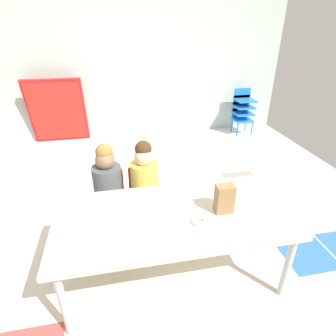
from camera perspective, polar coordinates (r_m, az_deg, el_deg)
name	(u,v)px	position (r m, az deg, el deg)	size (l,w,h in m)	color
ground_plane	(144,213)	(3.06, -4.93, -9.32)	(5.56, 4.93, 0.02)	silver
back_wall	(123,61)	(4.95, -9.26, 20.89)	(5.56, 0.10, 2.53)	#B2C1B7
craft_table	(173,219)	(2.07, 0.96, -10.58)	(1.70, 0.83, 0.60)	beige
seated_child_near_camera	(108,182)	(2.57, -12.37, -2.77)	(0.32, 0.31, 0.92)	red
seated_child_middle_seat	(145,178)	(2.58, -4.83, -2.07)	(0.33, 0.33, 0.92)	red
kid_chair_blue_stack	(243,109)	(5.27, 15.20, 11.75)	(0.32, 0.30, 0.80)	blue
folded_activity_table	(57,112)	(4.97, -21.88, 10.76)	(0.90, 0.29, 1.09)	red
paper_bag_brown	(224,199)	(2.04, 11.55, -6.23)	(0.13, 0.09, 0.22)	#9E754C
paper_plate_near_edge	(199,223)	(1.97, 6.50, -11.18)	(0.18, 0.18, 0.01)	white
paper_plate_center_table	(169,202)	(2.15, 0.25, -7.02)	(0.18, 0.18, 0.01)	white
donut_powdered_on_plate	(200,221)	(1.95, 6.53, -10.74)	(0.12, 0.12, 0.03)	white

